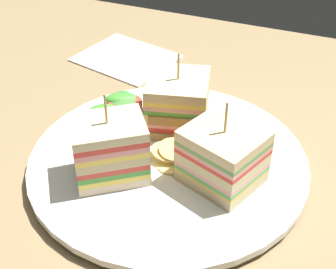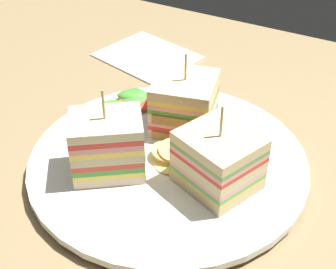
# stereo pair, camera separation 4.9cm
# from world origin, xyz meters

# --- Properties ---
(ground_plane) EXTENTS (1.24, 0.79, 0.02)m
(ground_plane) POSITION_xyz_m (0.00, 0.00, -0.01)
(ground_plane) COLOR #947A53
(plate) EXTENTS (0.29, 0.29, 0.01)m
(plate) POSITION_xyz_m (0.00, 0.00, 0.01)
(plate) COLOR white
(plate) RESTS_ON ground_plane
(sandwich_wedge_0) EXTENTS (0.08, 0.09, 0.09)m
(sandwich_wedge_0) POSITION_xyz_m (-0.01, 0.06, 0.04)
(sandwich_wedge_0) COLOR beige
(sandwich_wedge_0) RESTS_ON plate
(sandwich_wedge_1) EXTENTS (0.09, 0.08, 0.09)m
(sandwich_wedge_1) POSITION_xyz_m (-0.04, -0.05, 0.05)
(sandwich_wedge_1) COLOR beige
(sandwich_wedge_1) RESTS_ON plate
(sandwich_wedge_2) EXTENTS (0.09, 0.08, 0.09)m
(sandwich_wedge_2) POSITION_xyz_m (0.06, -0.01, 0.04)
(sandwich_wedge_2) COLOR #D8C08A
(sandwich_wedge_2) RESTS_ON plate
(chip_pile) EXTENTS (0.05, 0.06, 0.02)m
(chip_pile) POSITION_xyz_m (0.01, 0.00, 0.02)
(chip_pile) COLOR #EDD882
(chip_pile) RESTS_ON plate
(salad_garnish) EXTENTS (0.06, 0.08, 0.01)m
(salad_garnish) POSITION_xyz_m (-0.09, 0.06, 0.02)
(salad_garnish) COLOR #3A8B41
(salad_garnish) RESTS_ON plate
(napkin) EXTENTS (0.15, 0.14, 0.01)m
(napkin) POSITION_xyz_m (-0.15, 0.21, 0.00)
(napkin) COLOR white
(napkin) RESTS_ON ground_plane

